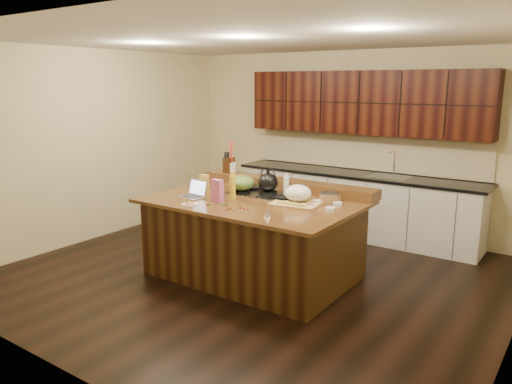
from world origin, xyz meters
The scene contains 32 objects.
room centered at (0.00, 0.00, 1.35)m, with size 5.52×5.02×2.72m.
island centered at (0.00, 0.00, 0.46)m, with size 2.40×1.60×0.92m.
back_ledge centered at (0.00, 0.70, 0.98)m, with size 2.40×0.30×0.12m, color black.
cooktop centered at (0.00, 0.30, 0.94)m, with size 0.92×0.52×0.05m.
back_counter centered at (0.30, 2.23, 0.98)m, with size 3.70×0.66×2.40m.
kettle centered at (0.00, 0.30, 1.07)m, with size 0.24×0.24×0.22m, color black.
green_bowl centered at (-0.30, 0.17, 1.05)m, with size 0.32×0.32×0.17m, color #4E6D2B.
laptop centered at (-0.64, -0.29, 0.97)m, with size 0.31×0.26×0.20m.
oil_bottle centered at (-0.21, -0.11, 1.06)m, with size 0.07×0.07×0.27m, color gold.
vinegar_bottle centered at (0.28, 0.26, 1.04)m, with size 0.06×0.06×0.25m, color silver.
wooden_tray centered at (0.51, 0.12, 1.01)m, with size 0.57×0.45×0.21m.
ramekin_a centered at (0.97, 0.01, 0.94)m, with size 0.10×0.10×0.04m, color white.
ramekin_b centered at (0.93, 0.26, 0.94)m, with size 0.10×0.10×0.04m, color white.
ramekin_c centered at (0.70, 0.22, 0.94)m, with size 0.10×0.10×0.04m, color white.
strainer_bowl centered at (0.78, 0.39, 0.97)m, with size 0.24×0.24×0.09m, color #996B3F.
kitchen_timer centered at (0.54, -0.53, 0.96)m, with size 0.08×0.08×0.07m, color silver.
pink_bag centered at (-0.27, -0.32, 1.05)m, with size 0.14×0.07×0.26m, color #C35B8B.
candy_plate centered at (-0.43, -0.60, 0.93)m, with size 0.18×0.18×0.01m, color white.
package_box centered at (-0.93, 0.22, 1.00)m, with size 0.11×0.08×0.16m, color gold.
utensil_crock centered at (-0.86, 0.70, 1.11)m, with size 0.12×0.12×0.14m, color white.
knife_block centered at (-0.90, 0.70, 1.14)m, with size 0.10×0.17×0.20m, color black.
gumdrop_0 centered at (0.05, -0.49, 0.93)m, with size 0.02×0.02×0.02m, color red.
gumdrop_1 centered at (-0.25, -0.48, 0.93)m, with size 0.02×0.02×0.02m, color #198C26.
gumdrop_2 centered at (0.18, -0.43, 0.93)m, with size 0.02×0.02×0.02m, color red.
gumdrop_3 centered at (0.13, -0.54, 0.93)m, with size 0.02×0.02×0.02m, color #198C26.
gumdrop_4 centered at (0.13, -0.42, 0.93)m, with size 0.02×0.02×0.02m, color red.
gumdrop_5 centered at (-0.14, -0.41, 0.93)m, with size 0.02×0.02×0.02m, color #198C26.
gumdrop_6 centered at (0.23, -0.43, 0.93)m, with size 0.02×0.02×0.02m, color red.
gumdrop_7 centered at (0.05, -0.52, 0.93)m, with size 0.02×0.02×0.02m, color #198C26.
gumdrop_8 centered at (0.05, -0.55, 0.93)m, with size 0.02×0.02×0.02m, color red.
gumdrop_9 centered at (-0.08, -0.39, 0.93)m, with size 0.02×0.02×0.02m, color #198C26.
gumdrop_10 centered at (-0.26, -0.49, 0.93)m, with size 0.02×0.02×0.02m, color red.
Camera 1 is at (3.21, -4.54, 2.23)m, focal length 35.00 mm.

